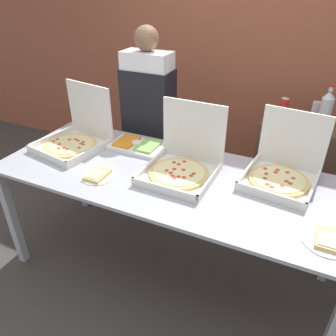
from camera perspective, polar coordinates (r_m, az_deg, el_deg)
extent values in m
plane|color=#423D38|center=(2.80, 0.00, -17.04)|extent=(16.00, 16.00, 0.00)
cube|color=#9E5138|center=(3.56, 12.37, 19.19)|extent=(10.00, 0.06, 2.80)
cube|color=#A8AAB2|center=(2.22, 0.00, -1.39)|extent=(2.38, 0.94, 0.02)
cube|color=#A8AAB2|center=(2.84, -25.49, -7.90)|extent=(0.06, 0.06, 0.88)
cube|color=#A8AAB2|center=(3.31, -14.97, -0.02)|extent=(0.06, 0.06, 0.88)
cube|color=#A8AAB2|center=(2.70, 27.12, -10.55)|extent=(0.06, 0.06, 0.88)
cube|color=silver|center=(2.65, -16.58, 3.45)|extent=(0.53, 0.53, 0.02)
cube|color=silver|center=(2.52, -20.44, 2.10)|extent=(0.45, 0.09, 0.04)
cube|color=silver|center=(2.80, -19.58, 5.12)|extent=(0.09, 0.45, 0.04)
cube|color=silver|center=(2.48, -13.39, 2.78)|extent=(0.09, 0.45, 0.04)
cube|color=silver|center=(2.70, -13.46, 9.68)|extent=(0.45, 0.09, 0.43)
cylinder|color=#DBB26B|center=(2.64, -16.64, 3.81)|extent=(0.40, 0.40, 0.02)
cylinder|color=beige|center=(2.64, -16.67, 4.02)|extent=(0.35, 0.35, 0.00)
cylinder|color=#C13D2D|center=(2.59, -14.53, 3.98)|extent=(0.03, 0.03, 0.00)
cylinder|color=#C13D2D|center=(2.61, -14.93, 4.15)|extent=(0.03, 0.03, 0.00)
cylinder|color=#C13D2D|center=(2.63, -14.56, 4.39)|extent=(0.03, 0.03, 0.00)
cylinder|color=#C13D2D|center=(2.67, -15.37, 4.61)|extent=(0.03, 0.03, 0.00)
cylinder|color=#C13D2D|center=(2.69, -15.81, 4.84)|extent=(0.03, 0.03, 0.00)
cylinder|color=#C13D2D|center=(2.70, -16.78, 4.74)|extent=(0.03, 0.03, 0.00)
cylinder|color=#C13D2D|center=(2.74, -18.70, 4.79)|extent=(0.03, 0.03, 0.00)
cylinder|color=#C13D2D|center=(2.71, -19.28, 4.42)|extent=(0.03, 0.03, 0.00)
cylinder|color=#C13D2D|center=(2.65, -18.38, 3.97)|extent=(0.03, 0.03, 0.00)
cylinder|color=#C13D2D|center=(2.59, -18.49, 3.26)|extent=(0.03, 0.03, 0.00)
cylinder|color=#C13D2D|center=(2.58, -17.65, 3.35)|extent=(0.03, 0.03, 0.00)
cylinder|color=#C13D2D|center=(2.56, -17.18, 3.16)|extent=(0.03, 0.03, 0.00)
cylinder|color=#C13D2D|center=(2.55, -15.23, 3.46)|extent=(0.03, 0.03, 0.00)
cube|color=silver|center=(2.18, 1.88, -1.38)|extent=(0.46, 0.46, 0.02)
cube|color=silver|center=(2.00, -0.72, -3.65)|extent=(0.45, 0.02, 0.04)
cube|color=silver|center=(2.25, -3.19, 0.58)|extent=(0.02, 0.45, 0.04)
cube|color=silver|center=(2.10, 7.35, -2.08)|extent=(0.02, 0.45, 0.04)
cube|color=silver|center=(2.26, 4.47, 6.33)|extent=(0.45, 0.02, 0.43)
cylinder|color=#DBB26B|center=(2.17, 1.89, -0.95)|extent=(0.40, 0.40, 0.02)
cylinder|color=beige|center=(2.16, 1.89, -0.71)|extent=(0.34, 0.34, 0.00)
cylinder|color=#C13D2D|center=(2.12, 4.02, -1.34)|extent=(0.03, 0.03, 0.00)
cylinder|color=#C13D2D|center=(2.15, 4.51, -0.97)|extent=(0.03, 0.03, 0.00)
cylinder|color=#C13D2D|center=(2.18, 2.72, -0.30)|extent=(0.03, 0.03, 0.00)
cylinder|color=#C13D2D|center=(2.28, 2.85, 1.14)|extent=(0.03, 0.03, 0.00)
cylinder|color=#C13D2D|center=(2.25, 1.86, 0.65)|extent=(0.03, 0.03, 0.00)
cylinder|color=#C13D2D|center=(2.27, 1.11, 0.99)|extent=(0.03, 0.03, 0.00)
cylinder|color=#C13D2D|center=(2.19, 1.11, -0.18)|extent=(0.03, 0.03, 0.00)
cylinder|color=#C13D2D|center=(2.17, -0.17, -0.43)|extent=(0.03, 0.03, 0.00)
cylinder|color=#C13D2D|center=(2.15, 0.50, -0.85)|extent=(0.03, 0.03, 0.00)
cylinder|color=#C13D2D|center=(2.12, 0.77, -1.39)|extent=(0.03, 0.03, 0.00)
cylinder|color=#C13D2D|center=(2.10, 1.13, -1.72)|extent=(0.03, 0.03, 0.00)
cylinder|color=#C13D2D|center=(2.11, 1.87, -1.52)|extent=(0.03, 0.03, 0.00)
cylinder|color=#C13D2D|center=(2.10, 2.80, -1.64)|extent=(0.03, 0.03, 0.00)
cube|color=silver|center=(2.23, 18.65, -2.44)|extent=(0.48, 0.48, 0.02)
cube|color=silver|center=(2.04, 17.24, -4.47)|extent=(0.43, 0.07, 0.04)
cube|color=silver|center=(2.25, 13.75, -0.34)|extent=(0.07, 0.43, 0.04)
cube|color=silver|center=(2.19, 23.94, -3.26)|extent=(0.07, 0.43, 0.04)
cube|color=silver|center=(2.32, 20.97, 4.61)|extent=(0.43, 0.07, 0.41)
cylinder|color=#DBB26B|center=(2.22, 18.73, -2.03)|extent=(0.38, 0.38, 0.02)
cylinder|color=beige|center=(2.21, 18.77, -1.79)|extent=(0.33, 0.33, 0.00)
cylinder|color=#C13D2D|center=(2.19, 19.92, -2.17)|extent=(0.03, 0.03, 0.00)
cylinder|color=#C13D2D|center=(2.24, 21.00, -1.67)|extent=(0.03, 0.03, 0.00)
cylinder|color=#C13D2D|center=(2.29, 20.07, -0.72)|extent=(0.03, 0.03, 0.00)
cylinder|color=#C13D2D|center=(2.30, 18.54, -0.31)|extent=(0.03, 0.03, 0.00)
cylinder|color=#C13D2D|center=(2.27, 18.23, -0.71)|extent=(0.03, 0.03, 0.00)
cylinder|color=#C13D2D|center=(2.29, 16.57, -0.08)|extent=(0.03, 0.03, 0.00)
cylinder|color=#C13D2D|center=(2.23, 16.74, -0.97)|extent=(0.03, 0.03, 0.00)
cylinder|color=#C13D2D|center=(2.18, 16.55, -1.73)|extent=(0.03, 0.03, 0.00)
cylinder|color=#C13D2D|center=(2.13, 16.93, -2.74)|extent=(0.03, 0.03, 0.00)
cylinder|color=#C13D2D|center=(2.11, 17.63, -3.15)|extent=(0.03, 0.03, 0.00)
cylinder|color=#C13D2D|center=(2.14, 19.24, -2.91)|extent=(0.03, 0.03, 0.00)
cylinder|color=#C13D2D|center=(2.18, 20.52, -2.52)|extent=(0.03, 0.03, 0.00)
cylinder|color=white|center=(2.23, -12.13, -1.47)|extent=(0.21, 0.21, 0.01)
cube|color=#DBB26B|center=(2.23, -12.17, -1.19)|extent=(0.12, 0.17, 0.02)
cube|color=beige|center=(2.21, -12.39, -1.08)|extent=(0.09, 0.12, 0.01)
cylinder|color=white|center=(1.88, 25.99, -11.41)|extent=(0.25, 0.25, 0.01)
cube|color=#DBB26B|center=(1.87, 26.08, -11.11)|extent=(0.12, 0.17, 0.02)
cube|color=beige|center=(1.85, 26.15, -11.07)|extent=(0.09, 0.12, 0.01)
cube|color=white|center=(2.56, -5.37, 3.77)|extent=(0.42, 0.26, 0.03)
cube|color=orange|center=(2.59, -7.19, 4.61)|extent=(0.15, 0.21, 0.02)
cube|color=#8CC65B|center=(2.50, -3.53, 3.84)|extent=(0.15, 0.21, 0.02)
cylinder|color=white|center=(2.54, -5.39, 4.31)|extent=(0.08, 0.08, 0.02)
cube|color=#4C3323|center=(3.05, 21.07, -1.79)|extent=(0.66, 0.46, 1.07)
cylinder|color=#B7BCC1|center=(2.79, 25.72, 8.90)|extent=(0.09, 0.09, 0.20)
cone|color=#B7BCC1|center=(2.75, 26.32, 11.36)|extent=(0.09, 0.09, 0.05)
cylinder|color=#B7BCC1|center=(2.74, 26.53, 12.21)|extent=(0.03, 0.03, 0.03)
cylinder|color=red|center=(2.73, 26.65, 12.67)|extent=(0.04, 0.04, 0.01)
cylinder|color=silver|center=(2.93, 24.36, 9.28)|extent=(0.07, 0.07, 0.12)
cylinder|color=silver|center=(2.91, 24.62, 10.40)|extent=(0.06, 0.06, 0.00)
cylinder|color=red|center=(2.92, 19.58, 10.19)|extent=(0.07, 0.07, 0.12)
cylinder|color=silver|center=(2.90, 19.79, 11.33)|extent=(0.06, 0.06, 0.00)
cube|color=slate|center=(3.17, -3.04, -0.76)|extent=(0.28, 0.20, 0.84)
cube|color=white|center=(2.85, -3.47, 12.61)|extent=(0.40, 0.22, 0.71)
cube|color=black|center=(2.86, -3.44, 11.53)|extent=(0.42, 0.24, 0.54)
sphere|color=brown|center=(2.74, -3.79, 21.63)|extent=(0.20, 0.20, 0.20)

